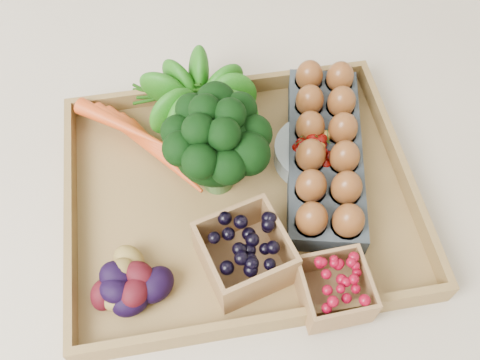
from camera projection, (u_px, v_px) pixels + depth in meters
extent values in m
plane|color=beige|center=(240.00, 199.00, 0.89)|extent=(4.00, 4.00, 0.00)
cube|color=olive|center=(240.00, 197.00, 0.88)|extent=(0.55, 0.45, 0.01)
sphere|color=#0F4B0B|center=(199.00, 98.00, 0.90)|extent=(0.13, 0.13, 0.13)
cylinder|color=#8C9EA5|center=(314.00, 153.00, 0.90)|extent=(0.13, 0.13, 0.04)
cube|color=#3B444B|center=(324.00, 154.00, 0.89)|extent=(0.19, 0.36, 0.04)
cube|color=black|center=(245.00, 253.00, 0.77)|extent=(0.14, 0.14, 0.08)
cube|color=maroon|center=(334.00, 289.00, 0.75)|extent=(0.10, 0.10, 0.07)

